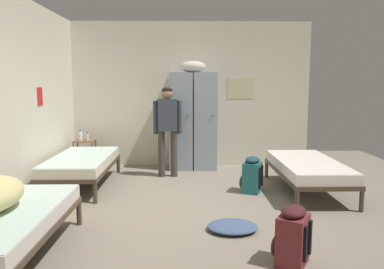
{
  "coord_description": "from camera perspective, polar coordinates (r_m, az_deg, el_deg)",
  "views": [
    {
      "loc": [
        -0.09,
        -4.92,
        1.65
      ],
      "look_at": [
        0.0,
        0.26,
        0.95
      ],
      "focal_mm": 35.56,
      "sensor_mm": 36.0,
      "label": 1
    }
  ],
  "objects": [
    {
      "name": "locker_bank",
      "position": [
        7.32,
        0.16,
        2.36
      ],
      "size": [
        0.9,
        0.55,
        2.07
      ],
      "color": "#8C99A3",
      "rests_on": "ground_plane"
    },
    {
      "name": "ground_plane",
      "position": [
        5.19,
        0.05,
        -10.84
      ],
      "size": [
        8.45,
        8.45,
        0.0
      ],
      "primitive_type": "plane",
      "color": "gray"
    },
    {
      "name": "lotion_bottle",
      "position": [
        7.45,
        -15.39,
        -0.34
      ],
      "size": [
        0.05,
        0.05,
        0.17
      ],
      "color": "beige",
      "rests_on": "shelf_unit"
    },
    {
      "name": "backpack_maroon",
      "position": [
        3.71,
        14.73,
        -14.61
      ],
      "size": [
        0.41,
        0.4,
        0.55
      ],
      "color": "maroon",
      "rests_on": "ground_plane"
    },
    {
      "name": "clothes_pile_denim",
      "position": [
        4.43,
        6.1,
        -13.57
      ],
      "size": [
        0.57,
        0.47,
        0.09
      ],
      "color": "#42567A",
      "rests_on": "ground_plane"
    },
    {
      "name": "water_bottle",
      "position": [
        7.54,
        -16.39,
        -0.15
      ],
      "size": [
        0.07,
        0.07,
        0.21
      ],
      "color": "white",
      "rests_on": "shelf_unit"
    },
    {
      "name": "bed_right",
      "position": [
        6.05,
        16.91,
        -4.76
      ],
      "size": [
        0.9,
        1.9,
        0.49
      ],
      "color": "#473828",
      "rests_on": "ground_plane"
    },
    {
      "name": "bed_left_rear",
      "position": [
        6.39,
        -16.19,
        -4.08
      ],
      "size": [
        0.9,
        1.9,
        0.49
      ],
      "color": "#473828",
      "rests_on": "ground_plane"
    },
    {
      "name": "person_traveler",
      "position": [
        6.68,
        -3.69,
        1.69
      ],
      "size": [
        0.5,
        0.22,
        1.58
      ],
      "color": "#3D3833",
      "rests_on": "ground_plane"
    },
    {
      "name": "shelf_unit",
      "position": [
        7.55,
        -15.75,
        -2.55
      ],
      "size": [
        0.38,
        0.3,
        0.57
      ],
      "color": "brown",
      "rests_on": "ground_plane"
    },
    {
      "name": "backpack_teal",
      "position": [
        5.88,
        8.91,
        -6.08
      ],
      "size": [
        0.4,
        0.39,
        0.55
      ],
      "color": "#23666B",
      "rests_on": "ground_plane"
    },
    {
      "name": "bed_left_front",
      "position": [
        3.99,
        -26.28,
        -11.71
      ],
      "size": [
        0.9,
        1.9,
        0.49
      ],
      "color": "#473828",
      "rests_on": "ground_plane"
    },
    {
      "name": "room_backdrop",
      "position": [
        6.3,
        -11.5,
        5.45
      ],
      "size": [
        4.74,
        5.34,
        2.84
      ],
      "color": "beige",
      "rests_on": "ground_plane"
    }
  ]
}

